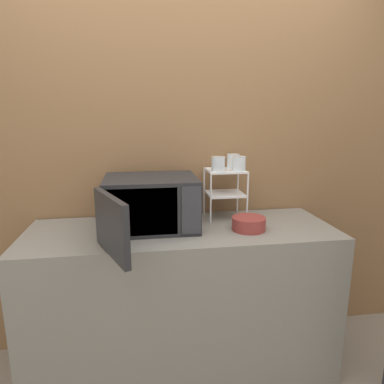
{
  "coord_description": "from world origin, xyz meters",
  "views": [
    {
      "loc": [
        -0.23,
        -1.54,
        1.54
      ],
      "look_at": [
        0.06,
        0.34,
        1.11
      ],
      "focal_mm": 32.0,
      "sensor_mm": 36.0,
      "label": 1
    }
  ],
  "objects_px": {
    "microwave": "(150,203)",
    "glass_back_right": "(233,161)",
    "glass_front_right": "(239,164)",
    "glass_front_left": "(218,164)",
    "bowl": "(249,224)",
    "dish_rack": "(225,183)"
  },
  "relations": [
    {
      "from": "microwave",
      "to": "glass_back_right",
      "type": "xyz_separation_m",
      "value": [
        0.54,
        0.2,
        0.2
      ]
    },
    {
      "from": "glass_front_right",
      "to": "glass_front_left",
      "type": "bearing_deg",
      "value": 179.71
    },
    {
      "from": "glass_back_right",
      "to": "microwave",
      "type": "bearing_deg",
      "value": -159.31
    },
    {
      "from": "glass_front_right",
      "to": "bowl",
      "type": "height_order",
      "value": "glass_front_right"
    },
    {
      "from": "microwave",
      "to": "bowl",
      "type": "xyz_separation_m",
      "value": [
        0.55,
        -0.12,
        -0.11
      ]
    },
    {
      "from": "microwave",
      "to": "glass_front_left",
      "type": "bearing_deg",
      "value": 11.56
    },
    {
      "from": "microwave",
      "to": "glass_front_left",
      "type": "xyz_separation_m",
      "value": [
        0.41,
        0.08,
        0.2
      ]
    },
    {
      "from": "glass_back_right",
      "to": "glass_front_right",
      "type": "height_order",
      "value": "same"
    },
    {
      "from": "dish_rack",
      "to": "glass_front_right",
      "type": "height_order",
      "value": "glass_front_right"
    },
    {
      "from": "microwave",
      "to": "bowl",
      "type": "bearing_deg",
      "value": -11.83
    },
    {
      "from": "glass_front_left",
      "to": "bowl",
      "type": "height_order",
      "value": "glass_front_left"
    },
    {
      "from": "dish_rack",
      "to": "bowl",
      "type": "distance_m",
      "value": 0.33
    },
    {
      "from": "glass_front_right",
      "to": "glass_back_right",
      "type": "bearing_deg",
      "value": 91.4
    },
    {
      "from": "glass_front_left",
      "to": "bowl",
      "type": "bearing_deg",
      "value": -55.96
    },
    {
      "from": "dish_rack",
      "to": "glass_back_right",
      "type": "relative_size",
      "value": 3.49
    },
    {
      "from": "dish_rack",
      "to": "glass_front_left",
      "type": "relative_size",
      "value": 3.49
    },
    {
      "from": "glass_back_right",
      "to": "glass_front_right",
      "type": "distance_m",
      "value": 0.12
    },
    {
      "from": "glass_back_right",
      "to": "bowl",
      "type": "bearing_deg",
      "value": -88.29
    },
    {
      "from": "microwave",
      "to": "bowl",
      "type": "relative_size",
      "value": 4.16
    },
    {
      "from": "glass_back_right",
      "to": "bowl",
      "type": "distance_m",
      "value": 0.45
    },
    {
      "from": "dish_rack",
      "to": "glass_front_left",
      "type": "bearing_deg",
      "value": -136.51
    },
    {
      "from": "microwave",
      "to": "dish_rack",
      "type": "bearing_deg",
      "value": 16.67
    }
  ]
}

